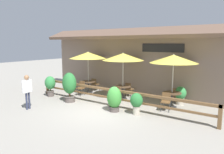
% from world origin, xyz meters
% --- Properties ---
extents(ground_plane, '(60.00, 60.00, 0.00)m').
position_xyz_m(ground_plane, '(0.00, 0.00, 0.00)').
color(ground_plane, gray).
extents(building_facade, '(14.28, 1.49, 4.23)m').
position_xyz_m(building_facade, '(0.00, 4.10, 2.17)').
color(building_facade, gray).
rests_on(building_facade, ground).
extents(patio_railing, '(10.40, 0.14, 0.95)m').
position_xyz_m(patio_railing, '(0.00, 1.05, 0.70)').
color(patio_railing, brown).
rests_on(patio_railing, ground).
extents(patio_umbrella_near, '(2.39, 2.39, 2.73)m').
position_xyz_m(patio_umbrella_near, '(-3.09, 2.76, 2.49)').
color(patio_umbrella_near, '#B7B2A8').
rests_on(patio_umbrella_near, ground).
extents(dining_table_near, '(0.94, 0.94, 0.78)m').
position_xyz_m(dining_table_near, '(-3.09, 2.76, 0.62)').
color(dining_table_near, '#4C3826').
rests_on(dining_table_near, ground).
extents(chair_near_streetside, '(0.45, 0.45, 0.88)m').
position_xyz_m(chair_near_streetside, '(-3.06, 2.02, 0.50)').
color(chair_near_streetside, brown).
rests_on(chair_near_streetside, ground).
extents(chair_near_wallside, '(0.43, 0.43, 0.88)m').
position_xyz_m(chair_near_wallside, '(-3.15, 3.49, 0.50)').
color(chair_near_wallside, brown).
rests_on(chair_near_wallside, ground).
extents(patio_umbrella_middle, '(2.39, 2.39, 2.73)m').
position_xyz_m(patio_umbrella_middle, '(-0.38, 2.74, 2.49)').
color(patio_umbrella_middle, '#B7B2A8').
rests_on(patio_umbrella_middle, ground).
extents(dining_table_middle, '(0.94, 0.94, 0.78)m').
position_xyz_m(dining_table_middle, '(-0.38, 2.74, 0.62)').
color(dining_table_middle, '#4C3826').
rests_on(dining_table_middle, ground).
extents(chair_middle_streetside, '(0.51, 0.51, 0.88)m').
position_xyz_m(chair_middle_streetside, '(-0.36, 2.03, 0.50)').
color(chair_middle_streetside, brown).
rests_on(chair_middle_streetside, ground).
extents(chair_middle_wallside, '(0.43, 0.43, 0.88)m').
position_xyz_m(chair_middle_wallside, '(-0.37, 3.45, 0.50)').
color(chair_middle_wallside, brown).
rests_on(chair_middle_wallside, ground).
extents(patio_umbrella_far, '(2.39, 2.39, 2.73)m').
position_xyz_m(patio_umbrella_far, '(2.58, 2.80, 2.49)').
color(patio_umbrella_far, '#B7B2A8').
rests_on(patio_umbrella_far, ground).
extents(dining_table_far, '(0.94, 0.94, 0.78)m').
position_xyz_m(dining_table_far, '(2.58, 2.80, 0.62)').
color(dining_table_far, '#4C3826').
rests_on(dining_table_far, ground).
extents(chair_far_streetside, '(0.51, 0.51, 0.88)m').
position_xyz_m(chair_far_streetside, '(2.55, 2.06, 0.50)').
color(chair_far_streetside, brown).
rests_on(chair_far_streetside, ground).
extents(chair_far_wallside, '(0.42, 0.42, 0.88)m').
position_xyz_m(chair_far_wallside, '(2.56, 3.53, 0.50)').
color(chair_far_wallside, brown).
rests_on(chair_far_wallside, ground).
extents(potted_plant_corner_fern, '(0.68, 0.61, 1.26)m').
position_xyz_m(potted_plant_corner_fern, '(-4.38, 0.67, 0.76)').
color(potted_plant_corner_fern, '#564C47').
rests_on(potted_plant_corner_fern, ground).
extents(potted_plant_tall_tropical, '(0.60, 0.54, 1.02)m').
position_xyz_m(potted_plant_tall_tropical, '(1.68, 0.70, 0.61)').
color(potted_plant_tall_tropical, '#B7AD99').
rests_on(potted_plant_tall_tropical, ground).
extents(potted_plant_small_flowering, '(0.73, 0.65, 1.22)m').
position_xyz_m(potted_plant_small_flowering, '(0.58, 0.50, 0.63)').
color(potted_plant_small_flowering, '#564C47').
rests_on(potted_plant_small_flowering, ground).
extents(potted_plant_broad_leaf, '(0.82, 0.74, 1.66)m').
position_xyz_m(potted_plant_broad_leaf, '(-2.46, 0.47, 0.94)').
color(potted_plant_broad_leaf, '#564C47').
rests_on(potted_plant_broad_leaf, ground).
extents(potted_plant_entrance_palm, '(0.63, 0.57, 0.98)m').
position_xyz_m(potted_plant_entrance_palm, '(2.77, 3.55, 0.54)').
color(potted_plant_entrance_palm, '#B7AD99').
rests_on(potted_plant_entrance_palm, ground).
extents(pedestrian, '(0.32, 0.59, 1.73)m').
position_xyz_m(pedestrian, '(-3.12, -1.72, 1.11)').
color(pedestrian, '#2D334C').
rests_on(pedestrian, ground).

